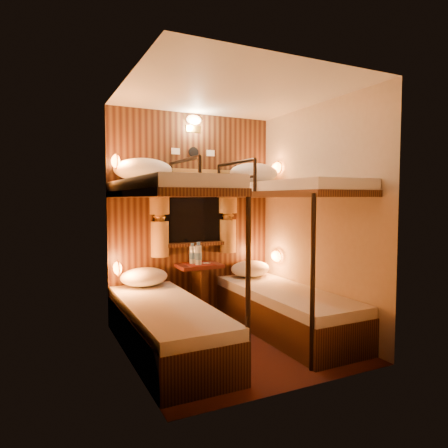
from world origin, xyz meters
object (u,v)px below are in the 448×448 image
bottle_right (198,255)px  bunk_left (166,292)px  table (199,284)px  bunk_right (285,279)px  bottle_left (192,255)px

bottle_right → bunk_left: bearing=-130.2°
bunk_left → table: size_ratio=2.90×
bunk_left → bottle_right: bunk_left is taller
bunk_left → table: bearing=50.3°
bottle_right → table: bearing=59.3°
table → bottle_right: size_ratio=2.48×
bunk_right → bottle_left: size_ratio=7.84×
bottle_left → bunk_left: bearing=-124.9°
bunk_left → bottle_right: size_ratio=7.20×
bunk_right → bottle_right: 1.02m
bunk_right → table: bearing=129.7°
table → bottle_right: bottle_right is taller
bunk_left → table: 1.02m
bunk_left → bunk_right: 1.30m
bunk_left → bottle_left: 1.04m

